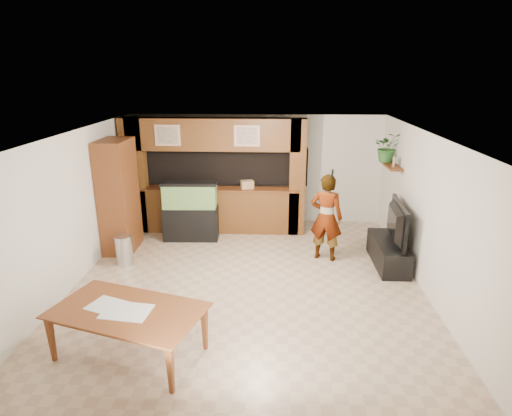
{
  "coord_description": "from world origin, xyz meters",
  "views": [
    {
      "loc": [
        0.46,
        -6.81,
        3.59
      ],
      "look_at": [
        0.12,
        0.6,
        1.18
      ],
      "focal_mm": 30.0,
      "sensor_mm": 36.0,
      "label": 1
    }
  ],
  "objects_px": {
    "pantry_cabinet": "(119,196)",
    "aquarium": "(191,211)",
    "television": "(391,222)",
    "dining_table": "(128,334)",
    "person": "(326,217)"
  },
  "relations": [
    {
      "from": "television",
      "to": "person",
      "type": "height_order",
      "value": "person"
    },
    {
      "from": "television",
      "to": "dining_table",
      "type": "height_order",
      "value": "television"
    },
    {
      "from": "pantry_cabinet",
      "to": "aquarium",
      "type": "xyz_separation_m",
      "value": [
        1.33,
        0.61,
        -0.5
      ]
    },
    {
      "from": "person",
      "to": "dining_table",
      "type": "distance_m",
      "value": 4.33
    },
    {
      "from": "person",
      "to": "dining_table",
      "type": "xyz_separation_m",
      "value": [
        -2.87,
        -3.2,
        -0.52
      ]
    },
    {
      "from": "pantry_cabinet",
      "to": "dining_table",
      "type": "bearing_deg",
      "value": -69.77
    },
    {
      "from": "dining_table",
      "to": "person",
      "type": "bearing_deg",
      "value": 65.24
    },
    {
      "from": "person",
      "to": "dining_table",
      "type": "height_order",
      "value": "person"
    },
    {
      "from": "person",
      "to": "aquarium",
      "type": "bearing_deg",
      "value": 1.09
    },
    {
      "from": "dining_table",
      "to": "aquarium",
      "type": "bearing_deg",
      "value": 106.58
    },
    {
      "from": "aquarium",
      "to": "television",
      "type": "height_order",
      "value": "aquarium"
    },
    {
      "from": "pantry_cabinet",
      "to": "aquarium",
      "type": "distance_m",
      "value": 1.54
    },
    {
      "from": "pantry_cabinet",
      "to": "aquarium",
      "type": "bearing_deg",
      "value": 24.62
    },
    {
      "from": "aquarium",
      "to": "dining_table",
      "type": "height_order",
      "value": "aquarium"
    },
    {
      "from": "pantry_cabinet",
      "to": "television",
      "type": "bearing_deg",
      "value": -5.45
    }
  ]
}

